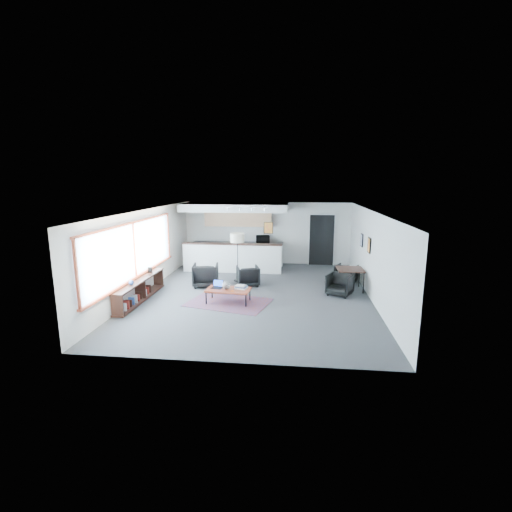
# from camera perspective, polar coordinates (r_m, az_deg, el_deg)

# --- Properties ---
(room) EXTENTS (7.02, 9.02, 2.62)m
(room) POSITION_cam_1_polar(r_m,az_deg,el_deg) (11.36, -0.14, 0.42)
(room) COLOR #454548
(room) RESTS_ON ground
(window) EXTENTS (0.10, 5.95, 1.66)m
(window) POSITION_cam_1_polar(r_m,az_deg,el_deg) (11.39, -18.25, 0.66)
(window) COLOR #8CBFFF
(window) RESTS_ON room
(console) EXTENTS (0.35, 3.00, 0.80)m
(console) POSITION_cam_1_polar(r_m,az_deg,el_deg) (11.45, -17.46, -5.05)
(console) COLOR #341A12
(console) RESTS_ON floor
(kitchenette) EXTENTS (4.20, 1.96, 2.60)m
(kitchenette) POSITION_cam_1_polar(r_m,az_deg,el_deg) (15.13, -3.10, 3.50)
(kitchenette) COLOR white
(kitchenette) RESTS_ON floor
(doorway) EXTENTS (1.10, 0.12, 2.15)m
(doorway) POSITION_cam_1_polar(r_m,az_deg,el_deg) (15.72, 10.04, 2.52)
(doorway) COLOR black
(doorway) RESTS_ON room
(track_light) EXTENTS (1.60, 0.07, 0.15)m
(track_light) POSITION_cam_1_polar(r_m,az_deg,el_deg) (13.43, -1.61, 7.42)
(track_light) COLOR silver
(track_light) RESTS_ON room
(wall_art_lower) EXTENTS (0.03, 0.38, 0.48)m
(wall_art_lower) POSITION_cam_1_polar(r_m,az_deg,el_deg) (11.85, 17.00, 1.60)
(wall_art_lower) COLOR black
(wall_art_lower) RESTS_ON room
(wall_art_upper) EXTENTS (0.03, 0.34, 0.44)m
(wall_art_upper) POSITION_cam_1_polar(r_m,az_deg,el_deg) (13.12, 15.96, 2.36)
(wall_art_upper) COLOR black
(wall_art_upper) RESTS_ON room
(kilim_rug) EXTENTS (2.60, 2.07, 0.01)m
(kilim_rug) POSITION_cam_1_polar(r_m,az_deg,el_deg) (10.91, -4.25, -7.12)
(kilim_rug) COLOR #553043
(kilim_rug) RESTS_ON floor
(coffee_table) EXTENTS (1.31, 0.77, 0.41)m
(coffee_table) POSITION_cam_1_polar(r_m,az_deg,el_deg) (10.80, -4.28, -5.24)
(coffee_table) COLOR maroon
(coffee_table) RESTS_ON floor
(laptop) EXTENTS (0.35, 0.30, 0.22)m
(laptop) POSITION_cam_1_polar(r_m,az_deg,el_deg) (10.94, -5.94, -4.52)
(laptop) COLOR black
(laptop) RESTS_ON coffee_table
(ceramic_pot) EXTENTS (0.24, 0.24, 0.24)m
(ceramic_pot) POSITION_cam_1_polar(r_m,az_deg,el_deg) (10.73, -4.61, -4.52)
(ceramic_pot) COLOR gray
(ceramic_pot) RESTS_ON coffee_table
(book_stack) EXTENTS (0.39, 0.35, 0.10)m
(book_stack) POSITION_cam_1_polar(r_m,az_deg,el_deg) (10.80, -2.31, -4.78)
(book_stack) COLOR silver
(book_stack) RESTS_ON coffee_table
(coaster) EXTENTS (0.11, 0.11, 0.01)m
(coaster) POSITION_cam_1_polar(r_m,az_deg,el_deg) (10.58, -3.65, -5.39)
(coaster) COLOR #E5590C
(coaster) RESTS_ON coffee_table
(armchair_left) EXTENTS (0.92, 0.87, 0.83)m
(armchair_left) POSITION_cam_1_polar(r_m,az_deg,el_deg) (12.54, -7.77, -2.75)
(armchair_left) COLOR black
(armchair_left) RESTS_ON floor
(armchair_right) EXTENTS (0.87, 0.84, 0.73)m
(armchair_right) POSITION_cam_1_polar(r_m,az_deg,el_deg) (12.52, -1.26, -2.92)
(armchair_right) COLOR black
(armchair_right) RESTS_ON floor
(floor_lamp) EXTENTS (0.60, 0.60, 1.70)m
(floor_lamp) POSITION_cam_1_polar(r_m,az_deg,el_deg) (12.90, -2.87, 2.55)
(floor_lamp) COLOR black
(floor_lamp) RESTS_ON floor
(dining_table) EXTENTS (0.85, 0.85, 0.70)m
(dining_table) POSITION_cam_1_polar(r_m,az_deg,el_deg) (12.33, 14.29, -2.19)
(dining_table) COLOR #341A12
(dining_table) RESTS_ON floor
(dining_chair_near) EXTENTS (0.80, 0.78, 0.63)m
(dining_chair_near) POSITION_cam_1_polar(r_m,az_deg,el_deg) (11.78, 12.76, -4.39)
(dining_chair_near) COLOR black
(dining_chair_near) RESTS_ON floor
(dining_chair_far) EXTENTS (0.75, 0.73, 0.60)m
(dining_chair_far) POSITION_cam_1_polar(r_m,az_deg,el_deg) (13.22, 13.72, -2.77)
(dining_chair_far) COLOR black
(dining_chair_far) RESTS_ON floor
(microwave) EXTENTS (0.59, 0.39, 0.37)m
(microwave) POSITION_cam_1_polar(r_m,az_deg,el_deg) (15.47, 1.05, 2.71)
(microwave) COLOR black
(microwave) RESTS_ON kitchenette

